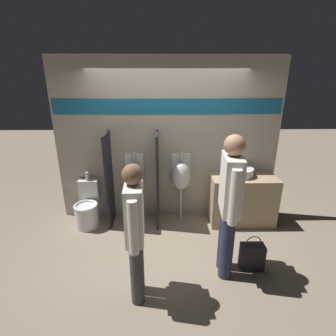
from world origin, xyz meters
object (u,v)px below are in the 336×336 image
object	(u,v)px
cell_phone	(226,179)
shopping_bag	(252,256)
urinal_far	(181,176)
person_with_lanyard	(229,202)
person_in_vest	(135,229)
sink_basin	(241,172)
toilet	(87,209)
urinal_near_counter	(134,177)

from	to	relation	value
cell_phone	shopping_bag	bearing A→B (deg)	-81.84
urinal_far	shopping_bag	xyz separation A→B (m)	(0.86, -1.28, -0.61)
person_with_lanyard	shopping_bag	xyz separation A→B (m)	(0.38, 0.06, -0.82)
urinal_far	person_with_lanyard	size ratio (longest dim) A/B	0.66
person_with_lanyard	cell_phone	bearing A→B (deg)	-6.89
cell_phone	person_in_vest	world-z (taller)	person_in_vest
sink_basin	toilet	size ratio (longest dim) A/B	0.45
sink_basin	urinal_near_counter	xyz separation A→B (m)	(-1.77, 0.08, -0.11)
sink_basin	shopping_bag	xyz separation A→B (m)	(-0.12, -1.20, -0.72)
urinal_near_counter	person_with_lanyard	bearing A→B (deg)	-46.54
urinal_near_counter	urinal_far	distance (m)	0.79
sink_basin	person_in_vest	world-z (taller)	person_in_vest
toilet	person_with_lanyard	size ratio (longest dim) A/B	0.48
sink_basin	cell_phone	xyz separation A→B (m)	(-0.27, -0.15, -0.06)
cell_phone	urinal_near_counter	bearing A→B (deg)	170.96
urinal_near_counter	toilet	bearing A→B (deg)	-166.76
sink_basin	urinal_far	world-z (taller)	urinal_far
sink_basin	urinal_near_counter	bearing A→B (deg)	177.25
toilet	shopping_bag	world-z (taller)	toilet
urinal_far	toilet	world-z (taller)	urinal_far
urinal_far	shopping_bag	world-z (taller)	urinal_far
cell_phone	urinal_far	world-z (taller)	urinal_far
shopping_bag	person_in_vest	bearing A→B (deg)	-163.18
urinal_near_counter	person_with_lanyard	distance (m)	1.86
sink_basin	cell_phone	distance (m)	0.32
sink_basin	urinal_near_counter	world-z (taller)	urinal_near_counter
urinal_far	urinal_near_counter	bearing A→B (deg)	180.00
urinal_near_counter	shopping_bag	world-z (taller)	urinal_near_counter
cell_phone	urinal_near_counter	xyz separation A→B (m)	(-1.50, 0.24, -0.05)
shopping_bag	urinal_far	bearing A→B (deg)	123.78
toilet	shopping_bag	bearing A→B (deg)	-24.29
sink_basin	shopping_bag	world-z (taller)	sink_basin
sink_basin	urinal_near_counter	size ratio (longest dim) A/B	0.33
sink_basin	urinal_far	bearing A→B (deg)	175.06
person_with_lanyard	person_in_vest	bearing A→B (deg)	114.39
person_with_lanyard	toilet	bearing A→B (deg)	65.47
sink_basin	person_with_lanyard	xyz separation A→B (m)	(-0.50, -1.25, 0.10)
cell_phone	person_in_vest	distance (m)	1.98
urinal_far	person_with_lanyard	bearing A→B (deg)	-70.22
sink_basin	urinal_far	size ratio (longest dim) A/B	0.33
cell_phone	urinal_far	size ratio (longest dim) A/B	0.12
urinal_far	toilet	size ratio (longest dim) A/B	1.37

